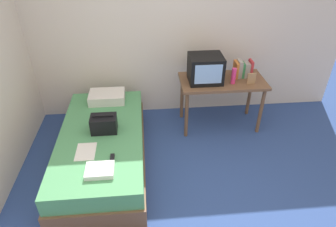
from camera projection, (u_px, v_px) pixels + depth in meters
ground_plane at (185, 206)px, 3.17m from camera, size 8.00×8.00×0.00m
wall_back at (168, 28)px, 4.11m from camera, size 5.20×0.10×2.60m
bed at (103, 149)px, 3.60m from camera, size 1.00×2.00×0.48m
desk at (222, 86)px, 4.08m from camera, size 1.16×0.60×0.74m
tv at (205, 69)px, 3.91m from camera, size 0.44×0.39×0.36m
water_bottle at (234, 76)px, 3.89m from camera, size 0.06×0.06×0.22m
book_row at (242, 69)px, 4.06m from camera, size 0.24×0.17×0.24m
picture_frame at (251, 79)px, 3.90m from camera, size 0.11×0.02×0.15m
pillow at (107, 97)px, 4.04m from camera, size 0.48×0.33×0.13m
handbag at (104, 124)px, 3.45m from camera, size 0.30×0.20×0.22m
magazine at (86, 152)px, 3.19m from camera, size 0.21×0.29×0.01m
remote_dark at (112, 159)px, 3.08m from camera, size 0.04×0.16×0.02m
folded_towel at (100, 170)px, 2.92m from camera, size 0.28×0.22×0.05m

